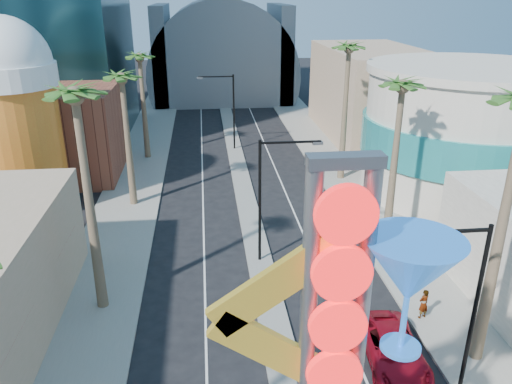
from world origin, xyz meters
name	(u,v)px	position (x,y,z in m)	size (l,w,h in m)	color
sidewalk_west	(135,182)	(-9.50, 35.00, 0.07)	(5.00, 100.00, 0.15)	gray
sidewalk_east	(343,174)	(9.50, 35.00, 0.07)	(5.00, 100.00, 0.15)	gray
median	(239,167)	(0.00, 38.00, 0.07)	(1.60, 84.00, 0.15)	gray
brick_filler_west	(62,132)	(-16.00, 38.00, 4.00)	(10.00, 10.00, 8.00)	brown
filler_east	(371,93)	(16.00, 48.00, 5.00)	(10.00, 20.00, 10.00)	tan
beer_mug	(12,111)	(-17.00, 30.00, 7.84)	(7.00, 7.00, 14.50)	#D5531C
turquoise_building	(465,132)	(18.00, 30.00, 5.25)	(16.60, 16.60, 10.60)	#BCB19F
canopy	(222,70)	(0.00, 72.00, 4.31)	(22.00, 16.00, 22.00)	slate
neon_sign	(363,341)	(0.82, 2.96, 7.31)	(6.53, 2.60, 12.55)	gray
streetlight_0	(269,190)	(0.55, 20.00, 4.88)	(3.79, 0.25, 8.00)	black
streetlight_1	(228,105)	(-0.55, 44.00, 4.88)	(3.79, 0.25, 8.00)	black
streetlight_2	(466,298)	(6.72, 8.00, 4.83)	(3.45, 0.25, 8.00)	black
palm_1	(77,111)	(-9.00, 16.00, 10.82)	(2.40, 2.40, 12.70)	brown
palm_2	(122,86)	(-9.00, 30.00, 9.48)	(2.40, 2.40, 11.20)	brown
palm_3	(140,63)	(-9.00, 42.00, 9.48)	(2.40, 2.40, 11.20)	brown
palm_6	(402,96)	(9.00, 22.00, 9.93)	(2.40, 2.40, 11.70)	brown
palm_7	(349,57)	(9.00, 34.00, 10.82)	(2.40, 2.40, 12.70)	brown
red_pickup	(393,349)	(5.04, 10.16, 0.74)	(2.47, 5.35, 1.49)	#A30C1D
pedestrian_a	(424,304)	(7.73, 13.10, 0.98)	(0.61, 0.40, 1.67)	gray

